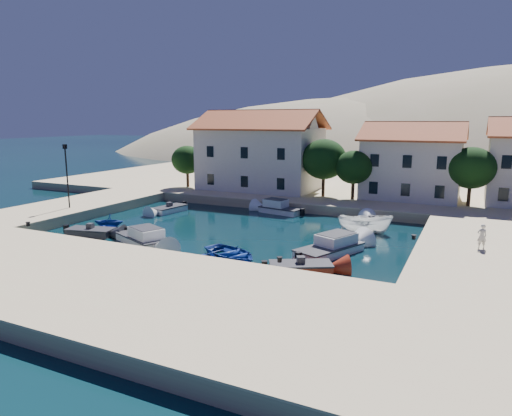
% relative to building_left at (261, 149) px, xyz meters
% --- Properties ---
extents(ground, '(400.00, 400.00, 0.00)m').
position_rel_building_left_xyz_m(ground, '(6.00, -28.00, -5.94)').
color(ground, black).
rests_on(ground, ground).
extents(quay_south, '(52.00, 12.00, 1.00)m').
position_rel_building_left_xyz_m(quay_south, '(6.00, -34.00, -5.44)').
color(quay_south, beige).
rests_on(quay_south, ground).
extents(quay_east, '(11.00, 20.00, 1.00)m').
position_rel_building_left_xyz_m(quay_east, '(26.50, -18.00, -5.44)').
color(quay_east, beige).
rests_on(quay_east, ground).
extents(quay_west, '(8.00, 20.00, 1.00)m').
position_rel_building_left_xyz_m(quay_west, '(-13.00, -18.00, -5.44)').
color(quay_west, beige).
rests_on(quay_west, ground).
extents(quay_north, '(80.00, 36.00, 1.00)m').
position_rel_building_left_xyz_m(quay_north, '(8.00, 10.00, -5.44)').
color(quay_north, beige).
rests_on(quay_north, ground).
extents(hills, '(254.00, 176.00, 99.00)m').
position_rel_building_left_xyz_m(hills, '(26.64, 95.62, -29.34)').
color(hills, '#988D67').
rests_on(hills, ground).
extents(building_left, '(14.70, 9.45, 9.70)m').
position_rel_building_left_xyz_m(building_left, '(0.00, 0.00, 0.00)').
color(building_left, beige).
rests_on(building_left, quay_north).
extents(building_mid, '(10.50, 8.40, 8.30)m').
position_rel_building_left_xyz_m(building_mid, '(18.00, 1.00, -0.71)').
color(building_mid, beige).
rests_on(building_mid, quay_north).
extents(trees, '(37.30, 5.30, 6.45)m').
position_rel_building_left_xyz_m(trees, '(10.51, -2.54, -1.10)').
color(trees, '#382314').
rests_on(trees, quay_north).
extents(lamppost, '(0.35, 0.25, 6.22)m').
position_rel_building_left_xyz_m(lamppost, '(-11.50, -20.00, -1.18)').
color(lamppost, black).
rests_on(lamppost, quay_west).
extents(bollards, '(29.36, 9.56, 0.30)m').
position_rel_building_left_xyz_m(bollards, '(8.80, -24.13, -4.79)').
color(bollards, black).
rests_on(bollards, ground).
extents(motorboat_grey_sw, '(4.16, 2.58, 1.25)m').
position_rel_building_left_xyz_m(motorboat_grey_sw, '(-4.28, -24.46, -5.64)').
color(motorboat_grey_sw, '#333338').
rests_on(motorboat_grey_sw, ground).
extents(cabin_cruiser_south, '(5.60, 4.11, 1.60)m').
position_rel_building_left_xyz_m(cabin_cruiser_south, '(1.27, -24.59, -5.46)').
color(cabin_cruiser_south, white).
rests_on(cabin_cruiser_south, ground).
extents(rowboat_south, '(5.73, 5.05, 0.99)m').
position_rel_building_left_xyz_m(rowboat_south, '(9.39, -25.00, -5.94)').
color(rowboat_south, navy).
rests_on(rowboat_south, ground).
extents(motorboat_red_se, '(4.30, 3.44, 1.25)m').
position_rel_building_left_xyz_m(motorboat_red_se, '(14.83, -25.70, -5.64)').
color(motorboat_red_se, maroon).
rests_on(motorboat_red_se, ground).
extents(cabin_cruiser_east, '(4.20, 5.97, 1.60)m').
position_rel_building_left_xyz_m(cabin_cruiser_east, '(15.32, -21.09, -5.46)').
color(cabin_cruiser_east, white).
rests_on(cabin_cruiser_east, ground).
extents(boat_east, '(4.81, 2.59, 1.76)m').
position_rel_building_left_xyz_m(boat_east, '(16.22, -13.57, -5.94)').
color(boat_east, white).
rests_on(boat_east, ground).
extents(motorboat_white_ne, '(3.00, 4.30, 1.25)m').
position_rel_building_left_xyz_m(motorboat_white_ne, '(16.25, -11.12, -5.64)').
color(motorboat_white_ne, white).
rests_on(motorboat_white_ne, ground).
extents(rowboat_west, '(3.28, 3.10, 1.37)m').
position_rel_building_left_xyz_m(rowboat_west, '(-5.19, -21.35, -5.94)').
color(rowboat_west, navy).
rests_on(rowboat_west, ground).
extents(motorboat_white_west, '(2.24, 4.07, 1.25)m').
position_rel_building_left_xyz_m(motorboat_white_west, '(-4.28, -13.44, -5.64)').
color(motorboat_white_west, white).
rests_on(motorboat_white_west, ground).
extents(cabin_cruiser_north, '(4.76, 2.74, 1.60)m').
position_rel_building_left_xyz_m(cabin_cruiser_north, '(6.50, -9.00, -5.46)').
color(cabin_cruiser_north, white).
rests_on(cabin_cruiser_north, ground).
extents(pedestrian, '(0.72, 0.60, 1.70)m').
position_rel_building_left_xyz_m(pedestrian, '(25.09, -18.60, -4.08)').
color(pedestrian, silver).
rests_on(pedestrian, quay_east).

